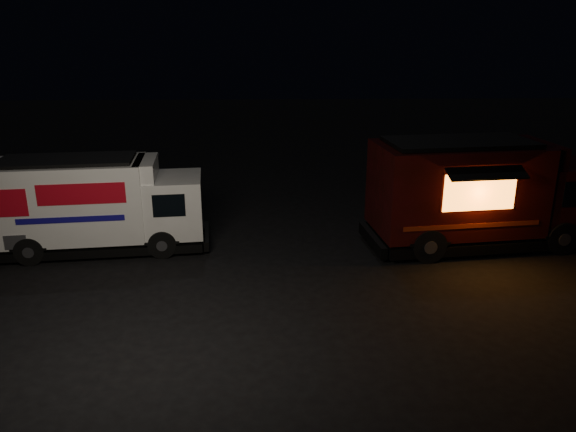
# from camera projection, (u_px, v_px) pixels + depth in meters

# --- Properties ---
(ground) EXTENTS (80.00, 80.00, 0.00)m
(ground) POSITION_uv_depth(u_px,v_px,m) (211.00, 287.00, 14.66)
(ground) COLOR black
(ground) RESTS_ON ground
(white_truck) EXTENTS (6.48, 2.81, 2.85)m
(white_truck) POSITION_uv_depth(u_px,v_px,m) (101.00, 204.00, 16.73)
(white_truck) COLOR white
(white_truck) RESTS_ON ground
(red_truck) EXTENTS (7.35, 3.43, 3.30)m
(red_truck) POSITION_uv_depth(u_px,v_px,m) (484.00, 193.00, 17.10)
(red_truck) COLOR #35090A
(red_truck) RESTS_ON ground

